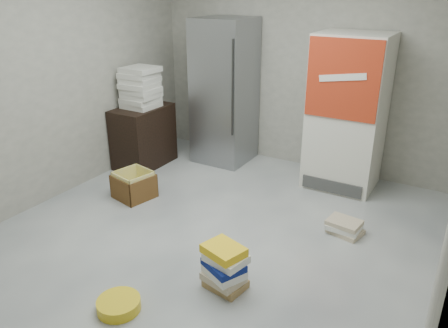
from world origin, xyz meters
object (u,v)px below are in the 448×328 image
object	(u,v)px
coke_cooler	(347,113)
wood_shelf	(144,136)
cardboard_box	(134,187)
steel_fridge	(225,92)
phonebook_stack_main	(224,267)

from	to	relation	value
coke_cooler	wood_shelf	distance (m)	2.63
coke_cooler	wood_shelf	bearing A→B (deg)	-163.72
wood_shelf	cardboard_box	bearing A→B (deg)	-57.29
coke_cooler	cardboard_box	world-z (taller)	coke_cooler
cardboard_box	coke_cooler	bearing A→B (deg)	51.65
steel_fridge	cardboard_box	distance (m)	1.80
coke_cooler	cardboard_box	distance (m)	2.61
coke_cooler	wood_shelf	world-z (taller)	coke_cooler
coke_cooler	wood_shelf	size ratio (longest dim) A/B	2.25
coke_cooler	cardboard_box	size ratio (longest dim) A/B	3.86
phonebook_stack_main	cardboard_box	distance (m)	1.93
phonebook_stack_main	cardboard_box	world-z (taller)	phonebook_stack_main
steel_fridge	phonebook_stack_main	xyz separation A→B (m)	(1.43, -2.45, -0.76)
steel_fridge	cardboard_box	world-z (taller)	steel_fridge
wood_shelf	cardboard_box	distance (m)	1.03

